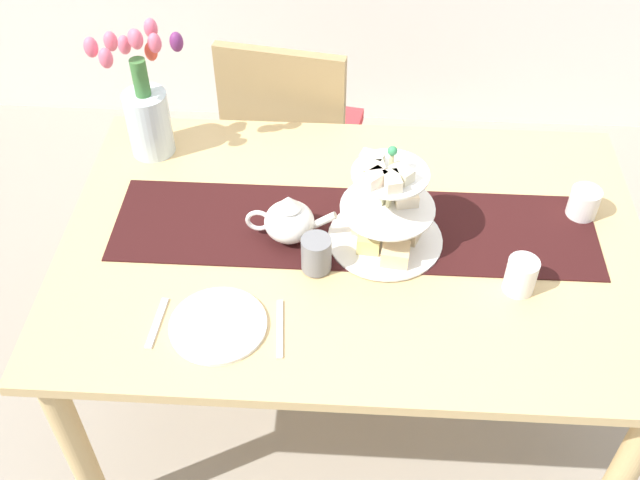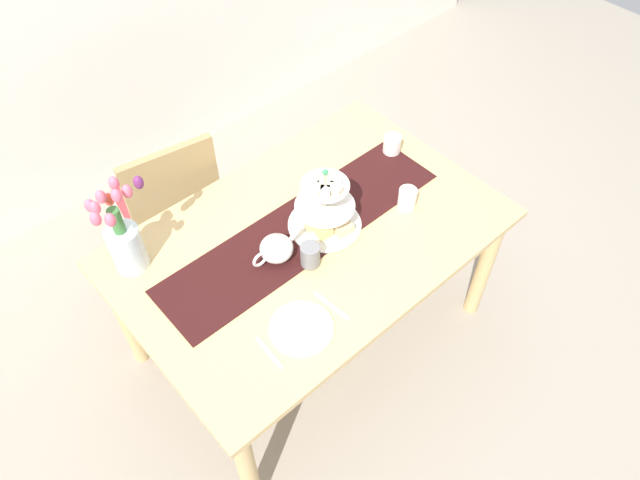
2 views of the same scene
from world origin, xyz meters
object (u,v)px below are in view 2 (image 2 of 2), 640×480
object	(u,v)px
cream_jug	(392,144)
dinner_plate_left	(301,328)
knife_left	(332,306)
mug_white_text	(407,199)
fork_left	(269,353)
tiered_cake_stand	(325,210)
tulip_vase	(124,239)
dining_table	(310,251)
mug_grey	(310,255)
chair_left	(171,203)
teapot	(276,248)

from	to	relation	value
cream_jug	dinner_plate_left	world-z (taller)	cream_jug
knife_left	mug_white_text	bearing A→B (deg)	15.67
dinner_plate_left	fork_left	size ratio (longest dim) A/B	1.53
tiered_cake_stand	tulip_vase	size ratio (longest dim) A/B	0.72
tiered_cake_stand	dining_table	bearing A→B (deg)	178.72
dining_table	knife_left	size ratio (longest dim) A/B	9.00
dinner_plate_left	fork_left	xyz separation A→B (m)	(-0.15, 0.00, -0.00)
tulip_vase	mug_grey	world-z (taller)	tulip_vase
dinner_plate_left	knife_left	size ratio (longest dim) A/B	1.35
chair_left	cream_jug	xyz separation A→B (m)	(0.84, -0.60, 0.27)
teapot	tulip_vase	xyz separation A→B (m)	(-0.43, 0.34, 0.09)
tiered_cake_stand	knife_left	distance (m)	0.40
fork_left	mug_grey	bearing A→B (deg)	28.93
tulip_vase	tiered_cake_stand	bearing A→B (deg)	-26.80
dinner_plate_left	mug_white_text	world-z (taller)	mug_white_text
tulip_vase	mug_white_text	xyz separation A→B (m)	(1.01, -0.49, -0.11)
teapot	fork_left	distance (m)	0.42
teapot	tulip_vase	size ratio (longest dim) A/B	0.57
chair_left	tulip_vase	bearing A→B (deg)	-133.40
fork_left	mug_grey	world-z (taller)	mug_grey
cream_jug	fork_left	size ratio (longest dim) A/B	0.57
teapot	tulip_vase	bearing A→B (deg)	141.65
fork_left	mug_grey	size ratio (longest dim) A/B	1.58
fork_left	mug_grey	distance (m)	0.42
dining_table	dinner_plate_left	bearing A→B (deg)	-135.05
dining_table	mug_grey	world-z (taller)	mug_grey
chair_left	knife_left	distance (m)	1.07
dinner_plate_left	mug_grey	size ratio (longest dim) A/B	2.42
fork_left	tulip_vase	bearing A→B (deg)	102.77
tulip_vase	fork_left	size ratio (longest dim) A/B	2.80
chair_left	dinner_plate_left	distance (m)	1.07
teapot	cream_jug	size ratio (longest dim) A/B	2.80
fork_left	chair_left	bearing A→B (deg)	77.93
cream_jug	mug_white_text	bearing A→B (deg)	-126.08
tiered_cake_stand	chair_left	bearing A→B (deg)	112.91
dining_table	tiered_cake_stand	world-z (taller)	tiered_cake_stand
tiered_cake_stand	teapot	size ratio (longest dim) A/B	1.28
cream_jug	dining_table	bearing A→B (deg)	-167.92
mug_white_text	mug_grey	bearing A→B (deg)	175.32
cream_jug	chair_left	bearing A→B (deg)	144.29
tiered_cake_stand	teapot	xyz separation A→B (m)	(-0.25, 0.00, -0.04)
tiered_cake_stand	cream_jug	distance (m)	0.55
cream_jug	mug_white_text	xyz separation A→B (m)	(-0.20, -0.28, 0.01)
tiered_cake_stand	dinner_plate_left	world-z (taller)	tiered_cake_stand
dining_table	tiered_cake_stand	xyz separation A→B (m)	(0.08, -0.00, 0.19)
tulip_vase	fork_left	xyz separation A→B (m)	(0.15, -0.65, -0.15)
chair_left	tiered_cake_stand	size ratio (longest dim) A/B	2.99
dinner_plate_left	knife_left	xyz separation A→B (m)	(0.14, 0.00, -0.00)
chair_left	mug_white_text	bearing A→B (deg)	-54.22
chair_left	knife_left	size ratio (longest dim) A/B	5.35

